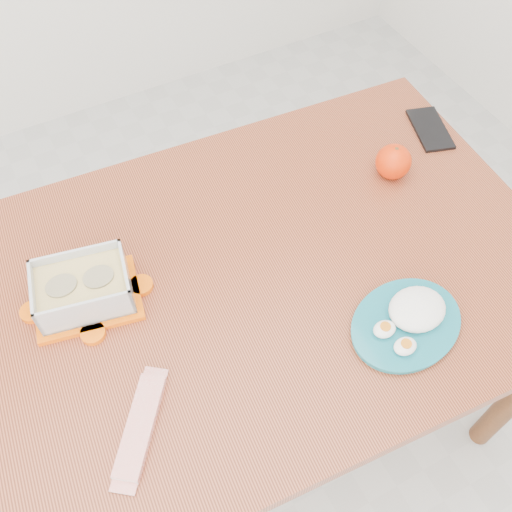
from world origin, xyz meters
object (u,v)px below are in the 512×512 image
smartphone (430,129)px  dining_table (256,295)px  orange_fruit (393,162)px  food_container (83,289)px  rice_plate (410,318)px

smartphone → dining_table: bearing=-145.6°
orange_fruit → smartphone: bearing=23.6°
dining_table → smartphone: bearing=20.5°
smartphone → orange_fruit: bearing=-138.8°
food_container → rice_plate: 0.65m
dining_table → orange_fruit: orange_fruit is taller
orange_fruit → dining_table: bearing=-166.3°
dining_table → smartphone: 0.63m
food_container → smartphone: food_container is taller
rice_plate → smartphone: size_ratio=1.76×
food_container → rice_plate: size_ratio=0.86×
orange_fruit → rice_plate: size_ratio=0.31×
dining_table → rice_plate: size_ratio=4.91×
rice_plate → smartphone: 0.58m
dining_table → food_container: bearing=167.1°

